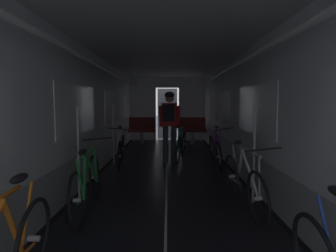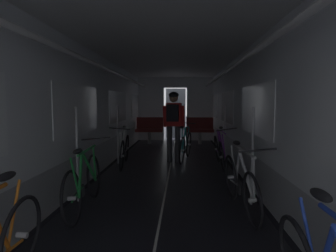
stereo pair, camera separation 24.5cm
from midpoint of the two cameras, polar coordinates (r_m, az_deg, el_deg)
The scene contains 9 objects.
train_car_shell at distance 5.50m, azimuth 1.38°, elevation 7.20°, with size 3.14×12.34×2.57m.
bench_seat_far_left at distance 10.06m, azimuth -3.09°, elevation -0.37°, with size 0.98×0.51×0.95m.
bench_seat_far_right at distance 10.04m, azimuth 7.18°, elevation -0.42°, with size 0.98×0.51×0.95m.
bicycle_white at distance 6.55m, azimuth -7.81°, elevation -4.78°, with size 0.44×1.69×0.95m.
bicycle_silver at distance 3.99m, azimuth 16.24°, elevation -11.14°, with size 0.44×1.69×0.95m.
bicycle_green at distance 4.00m, azimuth -14.99°, elevation -11.04°, with size 0.44×1.69×0.95m.
bicycle_purple at distance 6.51m, azimuth 11.51°, elevation -4.92°, with size 0.44×1.69×0.96m.
person_cyclist_aisle at distance 6.79m, azimuth 2.17°, elevation 1.44°, with size 0.55×0.42×1.73m.
bicycle_teal_in_aisle at distance 7.13m, azimuth 4.58°, elevation -3.97°, with size 0.46×1.68×0.94m.
Camera 2 is at (0.27, -1.89, 1.46)m, focal length 29.93 mm.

